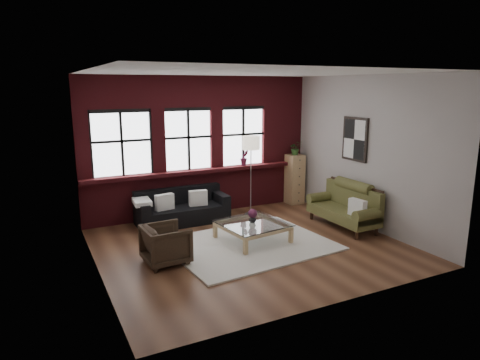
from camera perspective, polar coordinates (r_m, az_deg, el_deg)
name	(u,v)px	position (r m, az deg, el deg)	size (l,w,h in m)	color
floor	(249,246)	(8.23, 1.26, -8.73)	(5.50, 5.50, 0.00)	brown
ceiling	(250,72)	(7.68, 1.38, 14.16)	(5.50, 5.50, 0.00)	white
wall_back	(200,146)	(10.04, -5.39, 4.54)	(5.50, 5.50, 0.00)	#ABA49F
wall_front	(339,193)	(5.75, 13.06, -1.64)	(5.50, 5.50, 0.00)	#ABA49F
wall_left	(92,177)	(6.97, -19.10, 0.42)	(5.00, 5.00, 0.00)	#ABA49F
wall_right	(365,153)	(9.39, 16.36, 3.54)	(5.00, 5.00, 0.00)	#ABA49F
brick_backwall	(201,146)	(9.99, -5.26, 4.50)	(5.50, 0.12, 3.20)	maroon
sill_ledge	(203,171)	(10.00, -5.01, 1.25)	(5.50, 0.30, 0.08)	maroon
window_left	(122,144)	(9.48, -15.51, 4.59)	(1.38, 0.10, 1.50)	black
window_mid	(188,141)	(9.87, -6.93, 5.24)	(1.38, 0.10, 1.50)	black
window_right	(243,137)	(10.43, 0.36, 5.71)	(1.38, 0.10, 1.50)	black
wall_poster	(355,139)	(9.55, 15.09, 5.27)	(0.05, 0.74, 0.94)	black
shag_rug	(249,244)	(8.24, 1.25, -8.58)	(2.94, 2.31, 0.03)	white
dark_sofa	(182,207)	(9.52, -7.68, -3.58)	(2.00, 0.81, 0.72)	black
pillow_a	(165,202)	(9.25, -10.02, -2.91)	(0.40, 0.14, 0.34)	white
pillow_b	(198,198)	(9.49, -5.62, -2.40)	(0.40, 0.14, 0.34)	white
vintage_settee	(343,206)	(9.39, 13.56, -3.41)	(0.77, 1.74, 0.93)	brown
pillow_settee	(357,208)	(8.92, 15.39, -3.58)	(0.14, 0.38, 0.34)	white
armchair	(166,244)	(7.45, -9.84, -8.46)	(0.72, 0.74, 0.67)	#2D2116
coffee_table	(252,232)	(8.38, 1.67, -6.97)	(1.18, 1.18, 0.39)	tan
vase	(252,219)	(8.29, 1.68, -5.20)	(0.15, 0.15, 0.15)	#B2B2B2
flowers	(253,213)	(8.26, 1.68, -4.47)	(0.18, 0.18, 0.18)	#642241
drawer_chest	(295,179)	(11.05, 7.29, 0.11)	(0.39, 0.39, 1.27)	tan
potted_plant_top	(295,148)	(10.91, 7.40, 4.25)	(0.31, 0.27, 0.34)	#2D5923
floor_lamp	(251,173)	(9.88, 1.45, 0.95)	(0.40, 0.40, 2.00)	#A5A5A8
sill_plant	(244,158)	(10.37, 0.60, 3.01)	(0.21, 0.17, 0.38)	#642241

